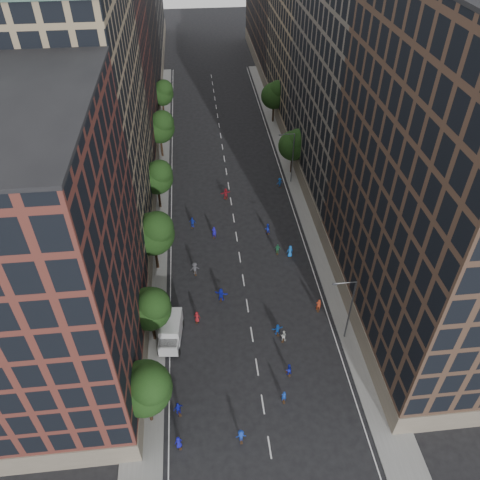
{
  "coord_description": "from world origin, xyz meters",
  "views": [
    {
      "loc": [
        -5.02,
        -20.83,
        43.42
      ],
      "look_at": [
        0.17,
        28.31,
        2.0
      ],
      "focal_mm": 35.0,
      "sensor_mm": 36.0,
      "label": 1
    }
  ],
  "objects_px": {
    "streetlamp_near": "(349,307)",
    "skater_1": "(284,396)",
    "cargo_van": "(171,331)",
    "skater_0": "(179,442)",
    "streetlamp_far": "(292,155)",
    "skater_2": "(288,370)"
  },
  "relations": [
    {
      "from": "streetlamp_near",
      "to": "skater_1",
      "type": "height_order",
      "value": "streetlamp_near"
    },
    {
      "from": "cargo_van",
      "to": "skater_0",
      "type": "height_order",
      "value": "cargo_van"
    },
    {
      "from": "skater_0",
      "to": "streetlamp_far",
      "type": "bearing_deg",
      "value": -135.26
    },
    {
      "from": "cargo_van",
      "to": "skater_0",
      "type": "distance_m",
      "value": 12.81
    },
    {
      "from": "streetlamp_far",
      "to": "skater_2",
      "type": "height_order",
      "value": "streetlamp_far"
    },
    {
      "from": "streetlamp_near",
      "to": "streetlamp_far",
      "type": "relative_size",
      "value": 1.0
    },
    {
      "from": "streetlamp_far",
      "to": "streetlamp_near",
      "type": "bearing_deg",
      "value": -90.0
    },
    {
      "from": "cargo_van",
      "to": "skater_1",
      "type": "bearing_deg",
      "value": -31.92
    },
    {
      "from": "streetlamp_near",
      "to": "streetlamp_far",
      "type": "height_order",
      "value": "same"
    },
    {
      "from": "streetlamp_far",
      "to": "skater_2",
      "type": "relative_size",
      "value": 5.93
    },
    {
      "from": "streetlamp_near",
      "to": "skater_1",
      "type": "distance_m",
      "value": 11.84
    },
    {
      "from": "skater_0",
      "to": "skater_1",
      "type": "bearing_deg",
      "value": 177.13
    },
    {
      "from": "streetlamp_far",
      "to": "skater_1",
      "type": "relative_size",
      "value": 6.07
    },
    {
      "from": "skater_2",
      "to": "skater_1",
      "type": "bearing_deg",
      "value": 51.92
    },
    {
      "from": "streetlamp_far",
      "to": "skater_2",
      "type": "distance_m",
      "value": 38.15
    },
    {
      "from": "cargo_van",
      "to": "skater_0",
      "type": "relative_size",
      "value": 3.51
    },
    {
      "from": "streetlamp_far",
      "to": "cargo_van",
      "type": "xyz_separation_m",
      "value": [
        -19.65,
        -31.23,
        -3.72
      ]
    },
    {
      "from": "streetlamp_far",
      "to": "skater_0",
      "type": "bearing_deg",
      "value": -113.21
    },
    {
      "from": "skater_0",
      "to": "skater_1",
      "type": "distance_m",
      "value": 11.28
    },
    {
      "from": "skater_0",
      "to": "skater_1",
      "type": "relative_size",
      "value": 1.03
    },
    {
      "from": "streetlamp_near",
      "to": "cargo_van",
      "type": "bearing_deg",
      "value": 174.85
    },
    {
      "from": "cargo_van",
      "to": "skater_0",
      "type": "xyz_separation_m",
      "value": [
        0.79,
        -12.77,
        -0.68
      ]
    }
  ]
}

